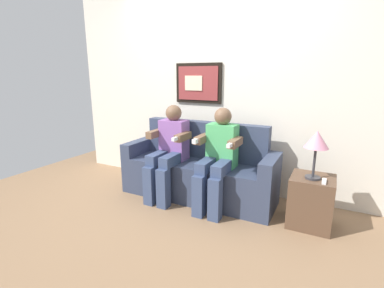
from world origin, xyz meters
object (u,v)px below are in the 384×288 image
(person_on_right, at_px, (218,155))
(side_table_right, at_px, (311,201))
(spare_remote_on_table, at_px, (324,181))
(person_on_left, at_px, (169,149))
(table_lamp, at_px, (317,142))
(couch, at_px, (199,172))

(person_on_right, distance_m, side_table_right, 1.03)
(spare_remote_on_table, bearing_deg, side_table_right, 134.51)
(person_on_left, bearing_deg, person_on_right, -0.04)
(side_table_right, distance_m, spare_remote_on_table, 0.29)
(person_on_right, distance_m, table_lamp, 0.99)
(spare_remote_on_table, bearing_deg, person_on_left, 178.72)
(couch, bearing_deg, table_lamp, -6.66)
(person_on_right, height_order, spare_remote_on_table, person_on_right)
(table_lamp, bearing_deg, person_on_right, -178.86)
(person_on_right, xyz_separation_m, table_lamp, (0.96, 0.02, 0.25))
(table_lamp, bearing_deg, spare_remote_on_table, -28.90)
(person_on_left, bearing_deg, side_table_right, 2.21)
(spare_remote_on_table, bearing_deg, couch, 171.52)
(couch, relative_size, side_table_right, 3.69)
(couch, xyz_separation_m, side_table_right, (1.27, -0.11, -0.06))
(person_on_right, relative_size, spare_remote_on_table, 8.54)
(side_table_right, xyz_separation_m, table_lamp, (-0.00, -0.04, 0.61))
(side_table_right, relative_size, spare_remote_on_table, 3.85)
(table_lamp, bearing_deg, couch, 173.34)
(couch, bearing_deg, side_table_right, -4.74)
(person_on_left, distance_m, table_lamp, 1.60)
(person_on_right, bearing_deg, side_table_right, 3.66)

